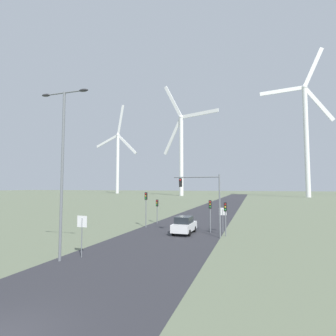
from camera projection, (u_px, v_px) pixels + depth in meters
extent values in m
cube|color=#2D2D33|center=(212.00, 211.00, 53.92)|extent=(10.00, 240.00, 0.01)
cylinder|color=slate|center=(62.00, 175.00, 17.95)|extent=(0.18, 0.18, 11.60)
cylinder|color=slate|center=(64.00, 93.00, 18.35)|extent=(3.17, 0.10, 0.10)
ellipsoid|color=#333338|center=(46.00, 95.00, 18.84)|extent=(0.70, 0.32, 0.20)
ellipsoid|color=#333338|center=(84.00, 90.00, 17.87)|extent=(0.70, 0.32, 0.20)
cylinder|color=slate|center=(82.00, 238.00, 18.54)|extent=(0.07, 0.07, 2.73)
cube|color=white|center=(82.00, 221.00, 18.60)|extent=(0.81, 0.01, 0.81)
cube|color=red|center=(82.00, 221.00, 18.62)|extent=(0.76, 0.02, 0.76)
cylinder|color=slate|center=(223.00, 221.00, 28.45)|extent=(0.07, 0.07, 2.50)
cube|color=white|center=(223.00, 211.00, 28.51)|extent=(0.81, 0.01, 0.81)
cube|color=red|center=(223.00, 211.00, 28.53)|extent=(0.76, 0.02, 0.76)
cylinder|color=slate|center=(157.00, 211.00, 35.58)|extent=(0.11, 0.11, 3.21)
cube|color=black|center=(157.00, 203.00, 35.66)|extent=(0.28, 0.24, 0.90)
sphere|color=red|center=(157.00, 201.00, 35.55)|extent=(0.16, 0.16, 0.16)
sphere|color=gold|center=(157.00, 203.00, 35.53)|extent=(0.16, 0.16, 0.16)
sphere|color=green|center=(157.00, 205.00, 35.51)|extent=(0.16, 0.16, 0.16)
cylinder|color=slate|center=(226.00, 219.00, 26.40)|extent=(0.11, 0.11, 3.38)
cube|color=black|center=(225.00, 207.00, 26.49)|extent=(0.28, 0.24, 0.90)
sphere|color=red|center=(225.00, 204.00, 26.38)|extent=(0.16, 0.16, 0.16)
sphere|color=gold|center=(225.00, 207.00, 26.36)|extent=(0.16, 0.16, 0.16)
sphere|color=green|center=(225.00, 210.00, 26.34)|extent=(0.16, 0.16, 0.16)
cylinder|color=slate|center=(146.00, 210.00, 32.10)|extent=(0.11, 0.11, 4.28)
cube|color=black|center=(146.00, 196.00, 32.22)|extent=(0.28, 0.24, 0.90)
sphere|color=red|center=(146.00, 194.00, 32.11)|extent=(0.16, 0.16, 0.16)
sphere|color=gold|center=(146.00, 196.00, 32.09)|extent=(0.16, 0.16, 0.16)
sphere|color=green|center=(146.00, 198.00, 32.07)|extent=(0.16, 0.16, 0.16)
cylinder|color=slate|center=(210.00, 216.00, 28.56)|extent=(0.11, 0.11, 3.49)
cube|color=black|center=(210.00, 204.00, 28.65)|extent=(0.28, 0.24, 0.90)
sphere|color=red|center=(210.00, 202.00, 28.54)|extent=(0.16, 0.16, 0.16)
sphere|color=gold|center=(210.00, 204.00, 28.52)|extent=(0.16, 0.16, 0.16)
sphere|color=green|center=(210.00, 207.00, 28.50)|extent=(0.16, 0.16, 0.16)
cylinder|color=slate|center=(220.00, 206.00, 25.65)|extent=(0.14, 0.14, 6.19)
cylinder|color=slate|center=(196.00, 177.00, 26.57)|extent=(4.67, 0.12, 0.12)
cube|color=black|center=(181.00, 183.00, 27.03)|extent=(0.28, 0.24, 0.90)
sphere|color=red|center=(180.00, 180.00, 26.92)|extent=(0.18, 0.18, 0.18)
cube|color=white|center=(184.00, 227.00, 27.74)|extent=(1.90, 4.14, 0.80)
cube|color=#1E2328|center=(184.00, 220.00, 27.65)|extent=(1.61, 2.14, 0.70)
cylinder|color=black|center=(180.00, 228.00, 29.17)|extent=(0.22, 0.66, 0.66)
cylinder|color=black|center=(195.00, 229.00, 28.67)|extent=(0.22, 0.66, 0.66)
cylinder|color=black|center=(173.00, 232.00, 26.76)|extent=(0.22, 0.66, 0.66)
cylinder|color=black|center=(189.00, 233.00, 26.25)|extent=(0.22, 0.66, 0.66)
cylinder|color=white|center=(118.00, 164.00, 191.63)|extent=(2.20, 2.20, 42.92)
sphere|color=white|center=(118.00, 135.00, 193.14)|extent=(2.60, 2.60, 2.60)
cube|color=white|center=(127.00, 144.00, 188.27)|extent=(17.17, 4.23, 15.67)
cube|color=white|center=(121.00, 120.00, 192.81)|extent=(5.99, 1.78, 21.61)
cube|color=white|center=(107.00, 141.00, 198.35)|extent=(20.73, 5.01, 8.65)
cylinder|color=white|center=(181.00, 156.00, 144.22)|extent=(2.20, 2.20, 43.56)
sphere|color=white|center=(181.00, 117.00, 145.76)|extent=(2.60, 2.60, 2.60)
cube|color=white|center=(199.00, 114.00, 138.33)|extent=(21.18, 8.48, 2.01)
cube|color=white|center=(173.00, 101.00, 150.15)|extent=(11.96, 4.96, 20.44)
cube|color=white|center=(173.00, 137.00, 148.81)|extent=(12.29, 5.09, 20.26)
cylinder|color=white|center=(306.00, 141.00, 122.97)|extent=(2.20, 2.20, 52.25)
sphere|color=white|center=(304.00, 87.00, 124.82)|extent=(2.60, 2.60, 2.60)
cube|color=white|center=(281.00, 91.00, 126.66)|extent=(19.82, 3.05, 3.83)
cube|color=white|center=(319.00, 104.00, 123.08)|extent=(13.05, 2.18, 17.13)
cube|color=white|center=(313.00, 67.00, 124.72)|extent=(9.73, 1.75, 18.84)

